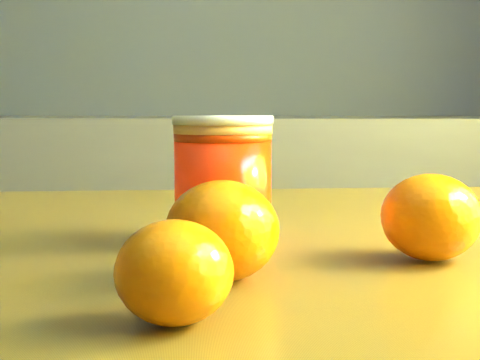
{
  "coord_description": "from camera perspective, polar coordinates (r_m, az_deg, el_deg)",
  "views": [
    {
      "loc": [
        0.87,
        -0.4,
        0.92
      ],
      "look_at": [
        0.85,
        0.13,
        0.87
      ],
      "focal_mm": 50.0,
      "sensor_mm": 36.0,
      "label": 1
    }
  ],
  "objects": [
    {
      "name": "orange_back",
      "position": [
        0.48,
        15.97,
        -3.06
      ],
      "size": [
        0.09,
        0.09,
        0.06
      ],
      "primitive_type": "ellipsoid",
      "rotation": [
        0.0,
        0.0,
        0.41
      ],
      "color": "#DC6904",
      "rests_on": "table"
    },
    {
      "name": "juice_glass",
      "position": [
        0.52,
        -1.47,
        -0.09
      ],
      "size": [
        0.08,
        0.08,
        0.1
      ],
      "rotation": [
        0.0,
        0.0,
        -0.42
      ],
      "color": "#F12604",
      "rests_on": "table"
    },
    {
      "name": "orange_front",
      "position": [
        0.41,
        -1.52,
        -4.33
      ],
      "size": [
        0.09,
        0.09,
        0.06
      ],
      "primitive_type": "ellipsoid",
      "rotation": [
        0.0,
        0.0,
        -0.37
      ],
      "color": "#DC6904",
      "rests_on": "table"
    },
    {
      "name": "orange_extra",
      "position": [
        0.33,
        -5.63,
        -7.84
      ],
      "size": [
        0.07,
        0.07,
        0.05
      ],
      "primitive_type": "ellipsoid",
      "rotation": [
        0.0,
        0.0,
        -0.25
      ],
      "color": "#DC6904",
      "rests_on": "table"
    }
  ]
}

